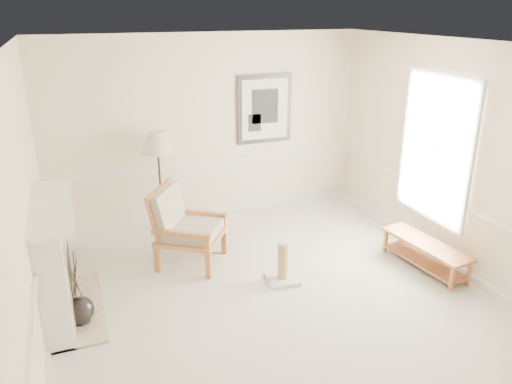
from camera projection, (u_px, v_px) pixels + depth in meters
ground at (274, 299)px, 5.90m from camera, size 5.50×5.50×0.00m
room at (285, 144)px, 5.35m from camera, size 5.04×5.54×2.92m
fireplace at (55, 262)px, 5.42m from camera, size 0.64×1.64×1.31m
floor_vase at (80, 311)px, 5.38m from camera, size 0.31×0.31×0.89m
armchair at (182, 223)px, 6.58m from camera, size 1.13×1.12×1.04m
floor_lamp at (157, 145)px, 7.24m from camera, size 0.62×0.62×1.56m
bench at (425, 251)px, 6.53m from camera, size 0.54×1.32×0.37m
scratching_post at (283, 269)px, 6.23m from camera, size 0.42×0.42×0.55m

